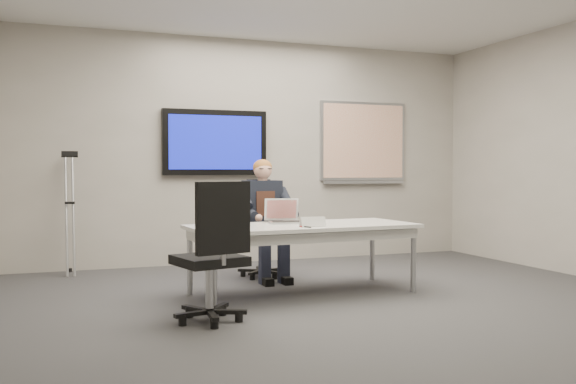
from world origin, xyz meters
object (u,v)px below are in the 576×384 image
object	(u,v)px
conference_table	(303,232)
office_chair_near	(212,279)
office_chair_far	(260,249)
seated_person	(267,231)
laptop	(284,217)

from	to	relation	value
conference_table	office_chair_near	bearing A→B (deg)	-145.98
conference_table	office_chair_far	xyz separation A→B (m)	(-0.08, 1.07, -0.28)
office_chair_far	seated_person	distance (m)	0.32
seated_person	office_chair_far	bearing A→B (deg)	89.07
seated_person	laptop	xyz separation A→B (m)	(-0.03, -0.60, 0.20)
laptop	office_chair_near	bearing A→B (deg)	-119.19
office_chair_near	laptop	size ratio (longest dim) A/B	2.86
seated_person	office_chair_near	bearing A→B (deg)	-123.53
laptop	seated_person	bearing A→B (deg)	100.98
conference_table	laptop	world-z (taller)	laptop
office_chair_far	conference_table	bearing A→B (deg)	-93.58
conference_table	office_chair_near	world-z (taller)	office_chair_near
conference_table	seated_person	xyz separation A→B (m)	(-0.07, 0.83, -0.06)
conference_table	office_chair_far	distance (m)	1.10
conference_table	office_chair_near	size ratio (longest dim) A/B	2.01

